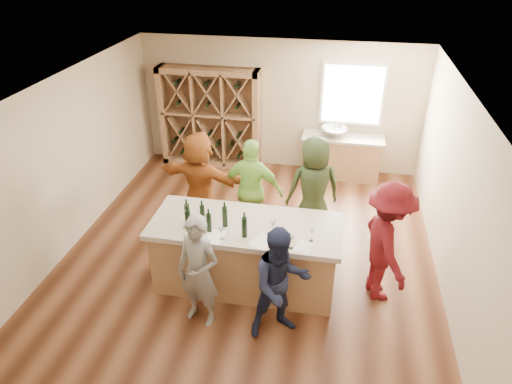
% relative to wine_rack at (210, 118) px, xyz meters
% --- Properties ---
extents(floor, '(6.00, 7.00, 0.10)m').
position_rel_wine_rack_xyz_m(floor, '(1.50, -3.27, -1.15)').
color(floor, '#57301C').
rests_on(floor, ground).
extents(ceiling, '(6.00, 7.00, 0.10)m').
position_rel_wine_rack_xyz_m(ceiling, '(1.50, -3.27, 1.75)').
color(ceiling, white).
rests_on(ceiling, ground).
extents(wall_back, '(6.00, 0.10, 2.80)m').
position_rel_wine_rack_xyz_m(wall_back, '(1.50, 0.28, 0.30)').
color(wall_back, '#C1AC8C').
rests_on(wall_back, ground).
extents(wall_left, '(0.10, 7.00, 2.80)m').
position_rel_wine_rack_xyz_m(wall_left, '(-1.55, -3.27, 0.30)').
color(wall_left, '#C1AC8C').
rests_on(wall_left, ground).
extents(wall_right, '(0.10, 7.00, 2.80)m').
position_rel_wine_rack_xyz_m(wall_right, '(4.55, -3.27, 0.30)').
color(wall_right, '#C1AC8C').
rests_on(wall_right, ground).
extents(window_frame, '(1.30, 0.06, 1.30)m').
position_rel_wine_rack_xyz_m(window_frame, '(3.00, 0.20, 0.65)').
color(window_frame, white).
rests_on(window_frame, wall_back).
extents(window_pane, '(1.18, 0.01, 1.18)m').
position_rel_wine_rack_xyz_m(window_pane, '(3.00, 0.17, 0.65)').
color(window_pane, white).
rests_on(window_pane, wall_back).
extents(wine_rack, '(2.20, 0.45, 2.20)m').
position_rel_wine_rack_xyz_m(wine_rack, '(0.00, 0.00, 0.00)').
color(wine_rack, '#976D48').
rests_on(wine_rack, floor).
extents(back_counter_base, '(1.60, 0.58, 0.86)m').
position_rel_wine_rack_xyz_m(back_counter_base, '(2.90, -0.07, -0.67)').
color(back_counter_base, '#976D48').
rests_on(back_counter_base, floor).
extents(back_counter_top, '(1.70, 0.62, 0.06)m').
position_rel_wine_rack_xyz_m(back_counter_top, '(2.90, -0.07, -0.21)').
color(back_counter_top, '#AEA08D').
rests_on(back_counter_top, back_counter_base).
extents(sink, '(0.54, 0.54, 0.19)m').
position_rel_wine_rack_xyz_m(sink, '(2.70, -0.07, -0.09)').
color(sink, silver).
rests_on(sink, back_counter_top).
extents(faucet, '(0.02, 0.02, 0.30)m').
position_rel_wine_rack_xyz_m(faucet, '(2.70, 0.11, -0.03)').
color(faucet, silver).
rests_on(faucet, back_counter_top).
extents(tasting_counter_base, '(2.60, 1.00, 1.00)m').
position_rel_wine_rack_xyz_m(tasting_counter_base, '(1.60, -3.86, -0.60)').
color(tasting_counter_base, '#976D48').
rests_on(tasting_counter_base, floor).
extents(tasting_counter_top, '(2.72, 1.12, 0.08)m').
position_rel_wine_rack_xyz_m(tasting_counter_top, '(1.60, -3.86, -0.06)').
color(tasting_counter_top, '#AEA08D').
rests_on(tasting_counter_top, tasting_counter_base).
extents(wine_bottle_a, '(0.10, 0.10, 0.30)m').
position_rel_wine_rack_xyz_m(wine_bottle_a, '(0.79, -3.98, 0.13)').
color(wine_bottle_a, black).
rests_on(wine_bottle_a, tasting_counter_top).
extents(wine_bottle_b, '(0.10, 0.10, 0.32)m').
position_rel_wine_rack_xyz_m(wine_bottle_b, '(0.85, -4.15, 0.14)').
color(wine_bottle_b, black).
rests_on(wine_bottle_b, tasting_counter_top).
extents(wine_bottle_c, '(0.09, 0.09, 0.28)m').
position_rel_wine_rack_xyz_m(wine_bottle_c, '(1.00, -3.95, 0.12)').
color(wine_bottle_c, black).
rests_on(wine_bottle_c, tasting_counter_top).
extents(wine_bottle_d, '(0.09, 0.09, 0.28)m').
position_rel_wine_rack_xyz_m(wine_bottle_d, '(1.14, -4.13, 0.12)').
color(wine_bottle_d, black).
rests_on(wine_bottle_d, tasting_counter_top).
extents(wine_bottle_e, '(0.10, 0.10, 0.30)m').
position_rel_wine_rack_xyz_m(wine_bottle_e, '(1.33, -3.96, 0.13)').
color(wine_bottle_e, black).
rests_on(wine_bottle_e, tasting_counter_top).
extents(wine_glass_a, '(0.08, 0.08, 0.17)m').
position_rel_wine_rack_xyz_m(wine_glass_a, '(1.35, -4.28, 0.06)').
color(wine_glass_a, white).
rests_on(wine_glass_a, tasting_counter_top).
extents(wine_glass_c, '(0.09, 0.09, 0.20)m').
position_rel_wine_rack_xyz_m(wine_glass_c, '(2.30, -4.31, 0.08)').
color(wine_glass_c, white).
rests_on(wine_glass_c, tasting_counter_top).
extents(wine_glass_d, '(0.08, 0.08, 0.20)m').
position_rel_wine_rack_xyz_m(wine_glass_d, '(2.01, -4.02, 0.08)').
color(wine_glass_d, white).
rests_on(wine_glass_d, tasting_counter_top).
extents(wine_glass_e, '(0.08, 0.08, 0.17)m').
position_rel_wine_rack_xyz_m(wine_glass_e, '(2.55, -4.10, 0.06)').
color(wine_glass_e, white).
rests_on(wine_glass_e, tasting_counter_top).
extents(tasting_menu_a, '(0.27, 0.35, 0.00)m').
position_rel_wine_rack_xyz_m(tasting_menu_a, '(1.24, -4.24, -0.02)').
color(tasting_menu_a, white).
rests_on(tasting_menu_a, tasting_counter_top).
extents(tasting_menu_b, '(0.35, 0.39, 0.00)m').
position_rel_wine_rack_xyz_m(tasting_menu_b, '(1.91, -4.23, -0.02)').
color(tasting_menu_b, white).
rests_on(tasting_menu_b, tasting_counter_top).
extents(tasting_menu_c, '(0.26, 0.31, 0.00)m').
position_rel_wine_rack_xyz_m(tasting_menu_c, '(2.45, -4.25, -0.02)').
color(tasting_menu_c, white).
rests_on(tasting_menu_c, tasting_counter_top).
extents(person_near_left, '(0.70, 0.58, 1.66)m').
position_rel_wine_rack_xyz_m(person_near_left, '(1.14, -4.70, -0.27)').
color(person_near_left, slate).
rests_on(person_near_left, floor).
extents(person_near_right, '(0.90, 0.73, 1.62)m').
position_rel_wine_rack_xyz_m(person_near_right, '(2.23, -4.71, -0.29)').
color(person_near_right, '#191E38').
rests_on(person_near_right, floor).
extents(person_server, '(0.87, 1.30, 1.85)m').
position_rel_wine_rack_xyz_m(person_server, '(3.57, -3.73, -0.18)').
color(person_server, '#590F14').
rests_on(person_server, floor).
extents(person_far_mid, '(1.10, 0.64, 1.80)m').
position_rel_wine_rack_xyz_m(person_far_mid, '(1.44, -2.59, -0.20)').
color(person_far_mid, '#8CC64C').
rests_on(person_far_mid, floor).
extents(person_far_right, '(1.04, 0.84, 1.85)m').
position_rel_wine_rack_xyz_m(person_far_right, '(2.46, -2.41, -0.17)').
color(person_far_right, '#263319').
rests_on(person_far_right, floor).
extents(person_far_left, '(1.75, 0.90, 1.80)m').
position_rel_wine_rack_xyz_m(person_far_left, '(0.50, -2.47, -0.20)').
color(person_far_left, '#994C19').
rests_on(person_far_left, floor).
extents(wine_bottle_f, '(0.07, 0.07, 0.30)m').
position_rel_wine_rack_xyz_m(wine_bottle_f, '(1.65, -4.16, 0.13)').
color(wine_bottle_f, black).
rests_on(wine_bottle_f, tasting_counter_top).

